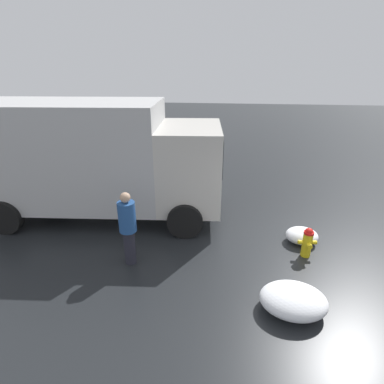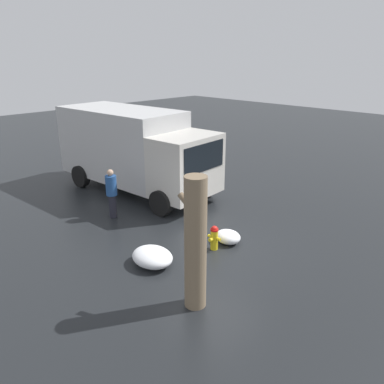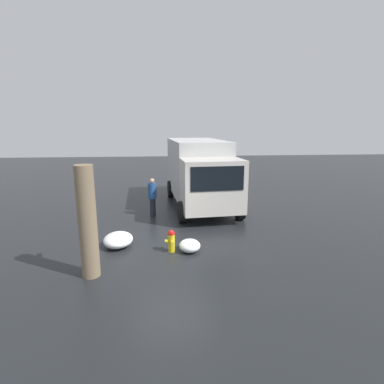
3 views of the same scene
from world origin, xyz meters
The scene contains 7 objects.
ground_plane centered at (0.00, 0.00, 0.00)m, with size 60.00×60.00×0.00m, color black.
fire_hydrant centered at (0.00, 0.01, 0.37)m, with size 0.42×0.32×0.72m.
tree_trunk centered at (-1.36, 2.17, 1.50)m, with size 0.72×0.47×2.97m.
delivery_truck centered at (5.63, -1.53, 1.74)m, with size 7.03×3.19×3.20m.
pedestrian centered at (3.91, 0.72, 0.92)m, with size 0.37×0.37×1.69m.
snow_pile_by_hydrant centered at (-0.02, -0.58, 0.19)m, with size 0.77×0.67×0.37m.
snow_pile_curbside centered at (0.61, 1.75, 0.22)m, with size 1.19×0.96×0.44m.
Camera 2 is at (-6.16, 7.14, 5.19)m, focal length 35.00 mm.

